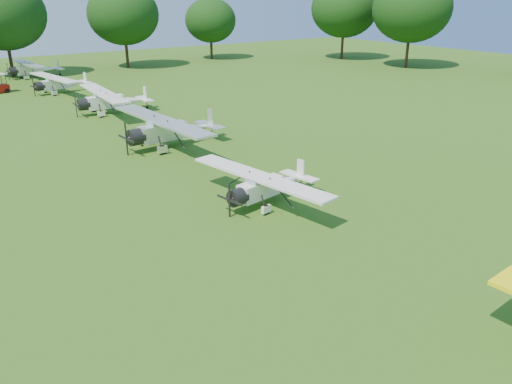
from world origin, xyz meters
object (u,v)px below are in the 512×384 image
Objects in this scene: aircraft_3 at (266,184)px; aircraft_5 at (111,99)px; aircraft_6 at (60,82)px; aircraft_7 at (33,68)px; aircraft_4 at (170,128)px.

aircraft_3 is 26.33m from aircraft_5.
aircraft_3 is 0.91× the size of aircraft_6.
aircraft_7 is (-0.14, 53.16, 0.19)m from aircraft_3.
aircraft_3 is 0.83× the size of aircraft_5.
aircraft_4 is (0.50, 12.87, 0.31)m from aircraft_3.
aircraft_3 is 0.85× the size of aircraft_7.
aircraft_7 is at bearing 80.35° from aircraft_6.
aircraft_6 reaches higher than aircraft_3.
aircraft_3 is at bearing -93.53° from aircraft_7.
aircraft_3 is 12.89m from aircraft_4.
aircraft_4 reaches higher than aircraft_3.
aircraft_5 is 1.02× the size of aircraft_7.
aircraft_5 reaches higher than aircraft_6.
aircraft_4 is 1.07× the size of aircraft_5.
aircraft_4 is at bearing -88.62° from aircraft_5.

